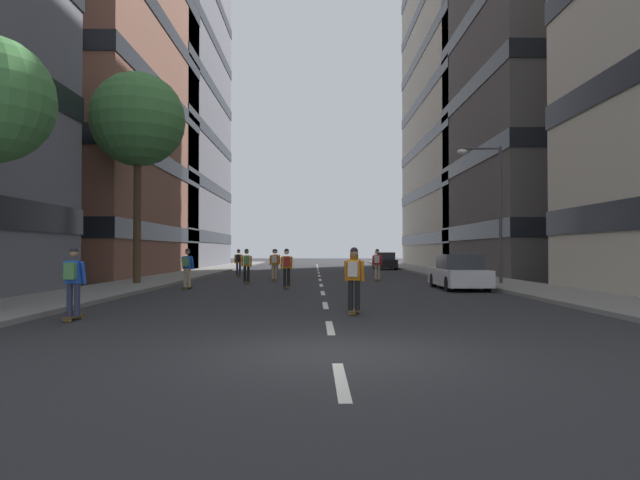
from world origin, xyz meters
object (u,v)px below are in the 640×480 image
(parked_car_near, at_px, (459,273))
(skater_7, at_px, (276,262))
(parked_car_mid, at_px, (385,262))
(skater_6, at_px, (239,261))
(skater_1, at_px, (247,264))
(skater_3, at_px, (377,263))
(skater_4, at_px, (73,278))
(street_tree_near, at_px, (138,120))
(skater_8, at_px, (287,266))
(skater_2, at_px, (274,263))
(skater_9, at_px, (354,276))
(skater_5, at_px, (187,266))
(streetlamp_right, at_px, (493,199))
(skater_0, at_px, (354,262))

(parked_car_near, height_order, skater_7, skater_7)
(parked_car_mid, height_order, skater_6, skater_6)
(parked_car_near, bearing_deg, skater_1, 157.34)
(skater_3, distance_m, skater_4, 19.90)
(street_tree_near, bearing_deg, skater_8, -15.10)
(parked_car_near, distance_m, skater_2, 11.12)
(parked_car_near, relative_size, street_tree_near, 0.44)
(skater_8, bearing_deg, skater_3, 52.69)
(street_tree_near, xyz_separation_m, skater_6, (3.65, 9.05, -6.94))
(parked_car_near, height_order, skater_9, skater_9)
(skater_2, distance_m, skater_7, 2.89)
(skater_1, bearing_deg, skater_5, -119.24)
(skater_3, bearing_deg, skater_7, 151.53)
(skater_4, bearing_deg, skater_7, 80.43)
(skater_4, bearing_deg, parked_car_mid, 71.61)
(skater_4, distance_m, skater_6, 22.38)
(skater_5, bearing_deg, skater_8, 4.76)
(streetlamp_right, relative_size, skater_9, 3.65)
(skater_2, bearing_deg, skater_1, -111.38)
(skater_0, relative_size, skater_9, 1.00)
(skater_7, relative_size, skater_9, 1.00)
(skater_7, distance_m, skater_8, 9.47)
(skater_3, height_order, skater_8, same)
(skater_6, distance_m, skater_9, 21.86)
(skater_1, height_order, skater_4, same)
(parked_car_near, xyz_separation_m, skater_2, (-8.55, 7.11, 0.32))
(skater_1, bearing_deg, skater_4, -99.32)
(skater_9, bearing_deg, skater_1, 108.38)
(skater_2, xyz_separation_m, skater_7, (-0.12, 2.89, -0.03))
(skater_2, relative_size, skater_7, 1.00)
(skater_6, bearing_deg, skater_9, -74.32)
(skater_4, bearing_deg, skater_9, 10.71)
(skater_8, bearing_deg, skater_6, 108.20)
(skater_0, relative_size, skater_1, 1.00)
(parked_car_mid, bearing_deg, skater_1, -114.08)
(skater_7, bearing_deg, parked_car_mid, 61.32)
(parked_car_near, relative_size, parked_car_mid, 1.00)
(skater_4, bearing_deg, skater_6, 87.42)
(streetlamp_right, bearing_deg, street_tree_near, 178.42)
(skater_0, distance_m, skater_8, 11.07)
(skater_2, bearing_deg, streetlamp_right, -25.09)
(skater_3, xyz_separation_m, skater_9, (-2.45, -16.25, 0.00))
(skater_8, bearing_deg, skater_5, -175.24)
(parked_car_near, height_order, street_tree_near, street_tree_near)
(skater_9, bearing_deg, skater_2, 101.26)
(street_tree_near, distance_m, streetlamp_right, 17.41)
(skater_9, bearing_deg, streetlamp_right, 57.23)
(skater_7, bearing_deg, streetlamp_right, -36.12)
(street_tree_near, height_order, skater_8, street_tree_near)
(parked_car_near, relative_size, skater_1, 2.47)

